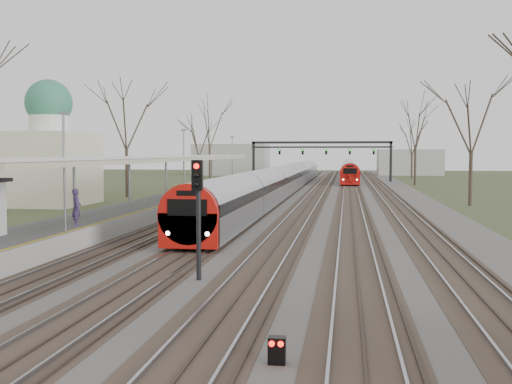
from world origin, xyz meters
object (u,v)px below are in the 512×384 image
train_near (287,179)px  passenger (77,208)px  train_far (349,169)px  signal_post (198,202)px

train_near → passenger: (-5.50, -43.48, 0.38)m
train_far → signal_post: size_ratio=14.69×
train_near → passenger: bearing=-97.2°
train_near → signal_post: size_ratio=22.00×
train_far → passenger: (-12.50, -84.19, 0.38)m
train_near → train_far: size_ratio=1.50×
train_far → signal_post: signal_post is taller
train_far → passenger: bearing=-98.4°
train_near → signal_post: signal_post is taller
train_near → passenger: train_near is taller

